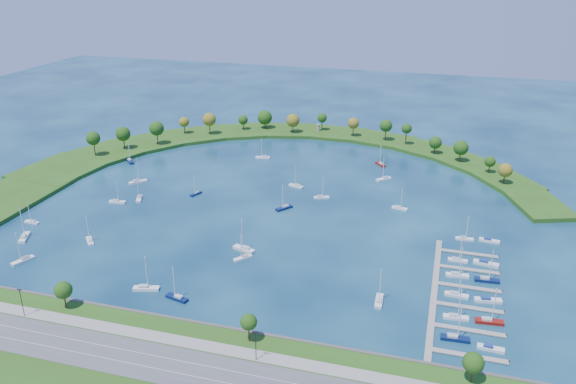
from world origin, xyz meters
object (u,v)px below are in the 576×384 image
(docked_boat_6, at_px, (457,274))
(docked_boat_1, at_px, (490,348))
(moored_boat_20, at_px, (379,300))
(docked_boat_5, at_px, (488,300))
(moored_boat_5, at_px, (90,240))
(moored_boat_13, at_px, (32,221))
(dock_system, at_px, (456,295))
(moored_boat_11, at_px, (117,201))
(moored_boat_12, at_px, (23,260))
(docked_boat_11, at_px, (489,240))
(moored_boat_18, at_px, (24,237))
(docked_boat_10, at_px, (464,238))
(moored_boat_7, at_px, (139,198))
(moored_boat_15, at_px, (400,207))
(docked_boat_2, at_px, (456,316))
(moored_boat_0, at_px, (284,207))
(moored_boat_6, at_px, (384,178))
(harbor_tower, at_px, (318,128))
(moored_boat_19, at_px, (138,181))
(moored_boat_9, at_px, (244,248))
(moored_boat_17, at_px, (130,161))
(docked_boat_3, at_px, (489,321))
(docked_boat_8, at_px, (458,259))
(moored_boat_2, at_px, (243,257))
(moored_boat_1, at_px, (296,185))
(moored_boat_4, at_px, (381,164))
(docked_boat_9, at_px, (486,263))
(moored_boat_14, at_px, (263,157))
(moored_boat_10, at_px, (146,288))
(moored_boat_16, at_px, (321,197))
(docked_boat_4, at_px, (456,294))
(docked_boat_0, at_px, (455,337))
(moored_boat_8, at_px, (196,193))

(docked_boat_6, bearing_deg, docked_boat_1, -81.62)
(moored_boat_20, distance_m, docked_boat_5, 37.58)
(moored_boat_5, xyz_separation_m, moored_boat_13, (-35.45, 8.87, -0.04))
(dock_system, relative_size, moored_boat_11, 7.03)
(moored_boat_12, height_order, docked_boat_11, moored_boat_12)
(docked_boat_11, bearing_deg, moored_boat_18, -157.67)
(docked_boat_10, bearing_deg, moored_boat_7, 175.30)
(moored_boat_15, relative_size, docked_boat_11, 1.29)
(docked_boat_2, xyz_separation_m, docked_boat_10, (2.42, 59.53, -0.03))
(moored_boat_0, relative_size, moored_boat_6, 0.99)
(moored_boat_13, xyz_separation_m, moored_boat_18, (7.16, -13.81, 0.11))
(moored_boat_15, bearing_deg, harbor_tower, 130.89)
(docked_boat_11, bearing_deg, moored_boat_19, -179.14)
(harbor_tower, bearing_deg, moored_boat_7, -113.73)
(moored_boat_9, distance_m, moored_boat_17, 129.24)
(moored_boat_5, xyz_separation_m, moored_boat_11, (-11.12, 39.31, -0.00))
(moored_boat_18, bearing_deg, docked_boat_5, -113.43)
(moored_boat_5, bearing_deg, docked_boat_6, -126.13)
(moored_boat_12, relative_size, moored_boat_13, 1.26)
(docked_boat_3, xyz_separation_m, docked_boat_8, (-10.47, 39.20, -0.07))
(moored_boat_13, height_order, moored_boat_18, moored_boat_18)
(moored_boat_2, xyz_separation_m, docked_boat_2, (81.09, -18.29, 0.03))
(moored_boat_1, distance_m, moored_boat_7, 78.61)
(moored_boat_4, xyz_separation_m, moored_boat_7, (-106.46, -82.19, -0.00))
(moored_boat_17, height_order, docked_boat_6, moored_boat_17)
(docked_boat_9, bearing_deg, moored_boat_14, 151.65)
(moored_boat_10, relative_size, docked_boat_1, 1.67)
(harbor_tower, height_order, moored_boat_19, moored_boat_19)
(moored_boat_0, height_order, moored_boat_2, moored_boat_0)
(moored_boat_16, height_order, docked_boat_1, moored_boat_16)
(docked_boat_1, relative_size, docked_boat_3, 0.62)
(moored_boat_6, bearing_deg, docked_boat_4, 66.66)
(docked_boat_9, bearing_deg, moored_boat_12, -155.17)
(moored_boat_11, xyz_separation_m, moored_boat_16, (93.18, 32.67, -0.01))
(moored_boat_17, relative_size, docked_boat_0, 0.97)
(moored_boat_6, height_order, docked_boat_2, moored_boat_6)
(moored_boat_5, height_order, moored_boat_8, moored_boat_5)
(moored_boat_15, bearing_deg, moored_boat_17, -178.56)
(moored_boat_9, bearing_deg, moored_boat_11, -2.66)
(docked_boat_10, bearing_deg, docked_boat_11, 1.48)
(moored_boat_0, distance_m, moored_boat_15, 54.23)
(moored_boat_5, relative_size, moored_boat_14, 0.96)
(moored_boat_1, height_order, docked_boat_10, moored_boat_1)
(moored_boat_9, distance_m, docked_boat_2, 86.76)
(docked_boat_1, relative_size, docked_boat_6, 0.66)
(harbor_tower, height_order, moored_boat_15, moored_boat_15)
(moored_boat_5, relative_size, moored_boat_12, 0.90)
(moored_boat_9, height_order, docked_boat_2, moored_boat_9)
(docked_boat_6, bearing_deg, docked_boat_4, -95.74)
(docked_boat_11, bearing_deg, moored_boat_9, -152.56)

